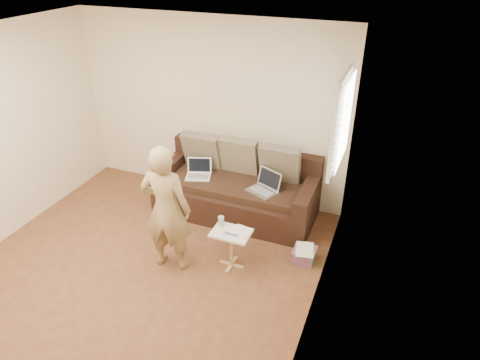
# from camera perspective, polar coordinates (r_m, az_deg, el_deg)

# --- Properties ---
(floor) EXTENTS (4.50, 4.50, 0.00)m
(floor) POSITION_cam_1_polar(r_m,az_deg,el_deg) (5.12, -14.62, -13.30)
(floor) COLOR #572F20
(floor) RESTS_ON ground
(ceiling) EXTENTS (4.50, 4.50, 0.00)m
(ceiling) POSITION_cam_1_polar(r_m,az_deg,el_deg) (3.90, -19.61, 16.06)
(ceiling) COLOR white
(ceiling) RESTS_ON wall_back
(wall_back) EXTENTS (4.00, 0.00, 4.00)m
(wall_back) POSITION_cam_1_polar(r_m,az_deg,el_deg) (6.09, -4.12, 9.35)
(wall_back) COLOR beige
(wall_back) RESTS_ON ground
(wall_right) EXTENTS (0.00, 4.50, 4.50)m
(wall_right) POSITION_cam_1_polar(r_m,az_deg,el_deg) (3.61, 9.66, -6.57)
(wall_right) COLOR beige
(wall_right) RESTS_ON ground
(window_blinds) EXTENTS (0.12, 0.88, 1.08)m
(window_blinds) POSITION_cam_1_polar(r_m,az_deg,el_deg) (4.74, 13.62, 7.70)
(window_blinds) COLOR white
(window_blinds) RESTS_ON wall_right
(sofa) EXTENTS (2.20, 0.95, 0.85)m
(sofa) POSITION_cam_1_polar(r_m,az_deg,el_deg) (5.86, -0.53, -0.95)
(sofa) COLOR black
(sofa) RESTS_ON ground
(pillow_left) EXTENTS (0.55, 0.29, 0.57)m
(pillow_left) POSITION_cam_1_polar(r_m,az_deg,el_deg) (6.06, -5.12, 3.97)
(pillow_left) COLOR brown
(pillow_left) RESTS_ON sofa
(pillow_mid) EXTENTS (0.55, 0.27, 0.57)m
(pillow_mid) POSITION_cam_1_polar(r_m,az_deg,el_deg) (5.89, -0.13, 3.29)
(pillow_mid) COLOR brown
(pillow_mid) RESTS_ON sofa
(pillow_right) EXTENTS (0.55, 0.28, 0.57)m
(pillow_right) POSITION_cam_1_polar(r_m,az_deg,el_deg) (5.70, 5.40, 2.19)
(pillow_right) COLOR brown
(pillow_right) RESTS_ON sofa
(laptop_silver) EXTENTS (0.46, 0.41, 0.25)m
(laptop_silver) POSITION_cam_1_polar(r_m,az_deg,el_deg) (5.57, 2.94, -1.62)
(laptop_silver) COLOR #B7BABC
(laptop_silver) RESTS_ON sofa
(laptop_white) EXTENTS (0.40, 0.34, 0.25)m
(laptop_white) POSITION_cam_1_polar(r_m,az_deg,el_deg) (5.93, -5.66, 0.35)
(laptop_white) COLOR white
(laptop_white) RESTS_ON sofa
(person) EXTENTS (0.62, 0.46, 1.58)m
(person) POSITION_cam_1_polar(r_m,az_deg,el_deg) (4.80, -9.90, -3.91)
(person) COLOR #91894F
(person) RESTS_ON ground
(side_table) EXTENTS (0.45, 0.31, 0.49)m
(side_table) POSITION_cam_1_polar(r_m,az_deg,el_deg) (5.03, -1.18, -9.27)
(side_table) COLOR silver
(side_table) RESTS_ON ground
(drinking_glass) EXTENTS (0.07, 0.07, 0.12)m
(drinking_glass) POSITION_cam_1_polar(r_m,az_deg,el_deg) (4.95, -2.57, -5.56)
(drinking_glass) COLOR silver
(drinking_glass) RESTS_ON side_table
(scissors) EXTENTS (0.20, 0.14, 0.02)m
(scissors) POSITION_cam_1_polar(r_m,az_deg,el_deg) (4.83, -1.24, -7.33)
(scissors) COLOR silver
(scissors) RESTS_ON side_table
(paper_on_table) EXTENTS (0.25, 0.33, 0.00)m
(paper_on_table) POSITION_cam_1_polar(r_m,az_deg,el_deg) (4.86, -0.10, -7.19)
(paper_on_table) COLOR white
(paper_on_table) RESTS_ON side_table
(striped_box) EXTENTS (0.27, 0.27, 0.17)m
(striped_box) POSITION_cam_1_polar(r_m,az_deg,el_deg) (5.26, 8.65, -9.94)
(striped_box) COLOR #D01F81
(striped_box) RESTS_ON ground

